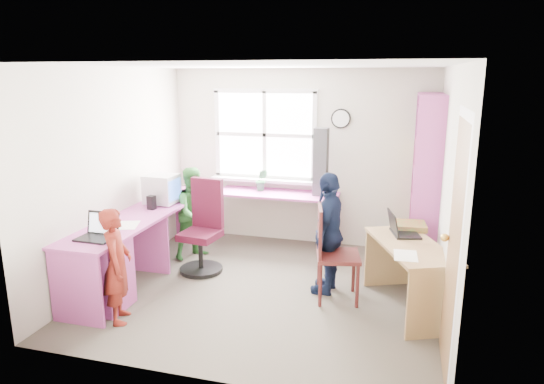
# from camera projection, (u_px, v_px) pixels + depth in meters

# --- Properties ---
(room) EXTENTS (3.64, 3.44, 2.44)m
(room) POSITION_uv_depth(u_px,v_px,m) (269.00, 180.00, 5.17)
(room) COLOR #474037
(room) RESTS_ON ground
(l_desk) EXTENTS (2.38, 2.95, 0.75)m
(l_desk) POSITION_uv_depth(u_px,v_px,m) (145.00, 248.00, 5.33)
(l_desk) COLOR #C850A7
(l_desk) RESTS_ON ground
(right_desk) EXTENTS (0.97, 1.31, 0.69)m
(right_desk) POSITION_uv_depth(u_px,v_px,m) (409.00, 262.00, 4.81)
(right_desk) COLOR tan
(right_desk) RESTS_ON ground
(bookshelf) EXTENTS (0.30, 1.02, 2.10)m
(bookshelf) POSITION_uv_depth(u_px,v_px,m) (425.00, 187.00, 5.81)
(bookshelf) COLOR #C850A7
(bookshelf) RESTS_ON ground
(swivel_chair) EXTENTS (0.57, 0.57, 1.11)m
(swivel_chair) POSITION_uv_depth(u_px,v_px,m) (203.00, 232.00, 5.81)
(swivel_chair) COLOR black
(swivel_chair) RESTS_ON ground
(wooden_chair) EXTENTS (0.52, 0.52, 1.01)m
(wooden_chair) POSITION_uv_depth(u_px,v_px,m) (331.00, 250.00, 5.01)
(wooden_chair) COLOR #4C1A19
(wooden_chair) RESTS_ON ground
(crt_monitor) EXTENTS (0.39, 0.35, 0.36)m
(crt_monitor) POSITION_uv_depth(u_px,v_px,m) (162.00, 189.00, 5.99)
(crt_monitor) COLOR silver
(crt_monitor) RESTS_ON l_desk
(laptop_left) EXTENTS (0.36, 0.30, 0.24)m
(laptop_left) POSITION_uv_depth(u_px,v_px,m) (99.00, 232.00, 4.76)
(laptop_left) COLOR black
(laptop_left) RESTS_ON l_desk
(laptop_right) EXTENTS (0.37, 0.42, 0.24)m
(laptop_right) POSITION_uv_depth(u_px,v_px,m) (400.00, 229.00, 5.05)
(laptop_right) COLOR black
(laptop_right) RESTS_ON right_desk
(speaker_a) EXTENTS (0.09, 0.09, 0.16)m
(speaker_a) POSITION_uv_depth(u_px,v_px,m) (152.00, 203.00, 5.76)
(speaker_a) COLOR black
(speaker_a) RESTS_ON l_desk
(speaker_b) EXTENTS (0.12, 0.12, 0.19)m
(speaker_b) POSITION_uv_depth(u_px,v_px,m) (171.00, 191.00, 6.27)
(speaker_b) COLOR black
(speaker_b) RESTS_ON l_desk
(cd_tower) EXTENTS (0.19, 0.17, 0.89)m
(cd_tower) POSITION_uv_depth(u_px,v_px,m) (321.00, 162.00, 6.36)
(cd_tower) COLOR black
(cd_tower) RESTS_ON l_desk
(game_box) EXTENTS (0.34, 0.34, 0.06)m
(game_box) POSITION_uv_depth(u_px,v_px,m) (411.00, 226.00, 5.24)
(game_box) COLOR red
(game_box) RESTS_ON right_desk
(paper_a) EXTENTS (0.31, 0.37, 0.00)m
(paper_a) POSITION_uv_depth(u_px,v_px,m) (127.00, 225.00, 5.16)
(paper_a) COLOR white
(paper_a) RESTS_ON l_desk
(paper_b) EXTENTS (0.22, 0.31, 0.00)m
(paper_b) POSITION_uv_depth(u_px,v_px,m) (406.00, 255.00, 4.46)
(paper_b) COLOR white
(paper_b) RESTS_ON right_desk
(potted_plant) EXTENTS (0.19, 0.16, 0.30)m
(potted_plant) POSITION_uv_depth(u_px,v_px,m) (262.00, 180.00, 6.67)
(potted_plant) COLOR #296837
(potted_plant) RESTS_ON l_desk
(person_red) EXTENTS (0.41, 0.48, 1.12)m
(person_red) POSITION_uv_depth(u_px,v_px,m) (117.00, 266.00, 4.56)
(person_red) COLOR maroon
(person_red) RESTS_ON ground
(person_green) EXTENTS (0.69, 0.73, 1.18)m
(person_green) POSITION_uv_depth(u_px,v_px,m) (195.00, 213.00, 6.19)
(person_green) COLOR #327D32
(person_green) RESTS_ON ground
(person_navy) EXTENTS (0.40, 0.81, 1.33)m
(person_navy) POSITION_uv_depth(u_px,v_px,m) (329.00, 233.00, 5.18)
(person_navy) COLOR #131D3C
(person_navy) RESTS_ON ground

